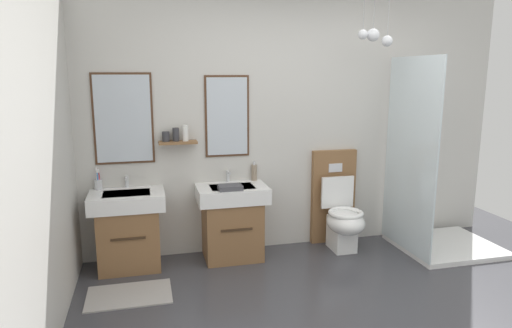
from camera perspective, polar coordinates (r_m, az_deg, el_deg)
wall_back at (r=4.72m, az=4.45°, el=5.29°), size 4.49×0.65×2.60m
wall_left at (r=2.74m, az=-28.17°, el=-0.47°), size 0.12×3.82×2.60m
bath_mat at (r=4.03m, az=-15.54°, el=-15.48°), size 0.68×0.44×0.01m
vanity_sink_left at (r=4.43m, az=-15.62°, el=-7.66°), size 0.67×0.48×0.73m
tap_on_left_sink at (r=4.49m, az=-15.85°, el=-1.98°), size 0.03×0.13×0.11m
vanity_sink_right at (r=4.50m, az=-3.02°, el=-6.94°), size 0.67×0.48×0.73m
tap_on_right_sink at (r=4.55m, az=-3.49°, el=-1.37°), size 0.03×0.13×0.11m
toilet at (r=4.83m, az=10.35°, el=-5.93°), size 0.48×0.63×1.00m
toothbrush_cup at (r=4.49m, az=-19.11°, el=-2.30°), size 0.07×0.08×0.21m
soap_dispenser at (r=4.60m, az=-0.23°, el=-1.04°), size 0.06×0.06×0.20m
folded_hand_towel at (r=4.26m, az=-3.24°, el=-2.94°), size 0.22×0.16×0.04m
shower_tray at (r=5.00m, az=21.18°, el=-5.67°), size 0.98×0.87×1.95m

